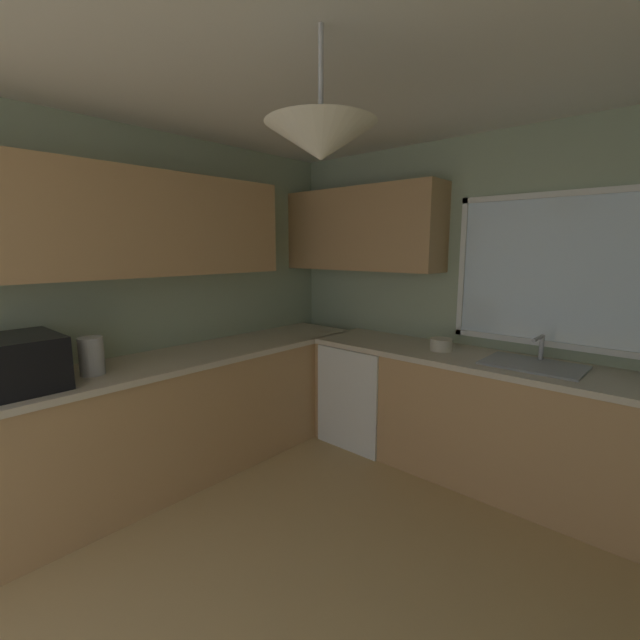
{
  "coord_description": "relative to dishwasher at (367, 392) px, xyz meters",
  "views": [
    {
      "loc": [
        1.18,
        -1.31,
        1.64
      ],
      "look_at": [
        -0.51,
        0.57,
        1.22
      ],
      "focal_mm": 24.11,
      "sensor_mm": 36.0,
      "label": 1
    }
  ],
  "objects": [
    {
      "name": "ground_plane",
      "position": [
        0.89,
        -1.59,
        -0.42
      ],
      "size": [
        8.49,
        8.49,
        0.0
      ],
      "primitive_type": "plane",
      "color": "tan"
    },
    {
      "name": "room_shell",
      "position": [
        0.51,
        -1.14,
        1.28
      ],
      "size": [
        3.83,
        3.98,
        2.53
      ],
      "color": "#9EAD8E",
      "rests_on": "ground_plane"
    },
    {
      "name": "counter_run_left",
      "position": [
        -0.66,
        -1.59,
        0.02
      ],
      "size": [
        0.65,
        3.59,
        0.89
      ],
      "color": "tan",
      "rests_on": "ground_plane"
    },
    {
      "name": "counter_run_back",
      "position": [
        1.1,
        0.03,
        0.02
      ],
      "size": [
        2.92,
        0.65,
        0.89
      ],
      "color": "tan",
      "rests_on": "ground_plane"
    },
    {
      "name": "dishwasher",
      "position": [
        0.0,
        0.0,
        0.0
      ],
      "size": [
        0.6,
        0.6,
        0.84
      ],
      "primitive_type": "cube",
      "color": "white",
      "rests_on": "ground_plane"
    },
    {
      "name": "microwave",
      "position": [
        -0.66,
        -2.31,
        0.61
      ],
      "size": [
        0.48,
        0.36,
        0.29
      ],
      "primitive_type": "cube",
      "color": "black",
      "rests_on": "counter_run_left"
    },
    {
      "name": "kettle",
      "position": [
        -0.64,
        -1.95,
        0.58
      ],
      "size": [
        0.14,
        0.14,
        0.23
      ],
      "primitive_type": "cylinder",
      "color": "#B7B7BC",
      "rests_on": "counter_run_left"
    },
    {
      "name": "sink_assembly",
      "position": [
        1.29,
        0.04,
        0.48
      ],
      "size": [
        0.6,
        0.4,
        0.19
      ],
      "color": "#9EA0A5",
      "rests_on": "counter_run_back"
    },
    {
      "name": "bowl",
      "position": [
        0.64,
        0.03,
        0.51
      ],
      "size": [
        0.16,
        0.16,
        0.09
      ],
      "primitive_type": "cylinder",
      "color": "beige",
      "rests_on": "counter_run_back"
    }
  ]
}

